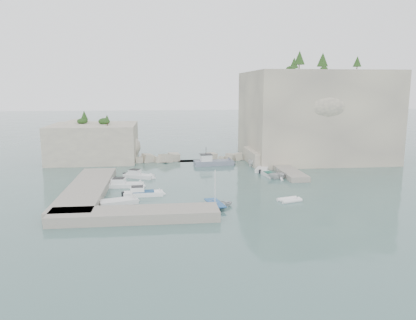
{
  "coord_description": "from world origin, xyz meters",
  "views": [
    {
      "loc": [
        -6.97,
        -54.77,
        13.99
      ],
      "look_at": [
        0.0,
        6.0,
        3.0
      ],
      "focal_mm": 35.0,
      "sensor_mm": 36.0,
      "label": 1
    }
  ],
  "objects": [
    {
      "name": "quay_south",
      "position": [
        -10.0,
        -12.5,
        0.55
      ],
      "size": [
        18.0,
        4.0,
        1.1
      ],
      "primitive_type": "cube",
      "color": "#9E9689",
      "rests_on": "ground"
    },
    {
      "name": "cliff_terrace",
      "position": [
        13.0,
        18.0,
        1.25
      ],
      "size": [
        8.0,
        10.0,
        2.5
      ],
      "primitive_type": "cube",
      "color": "beige",
      "rests_on": "ground"
    },
    {
      "name": "rowboat_mast",
      "position": [
        -0.87,
        -8.85,
        2.57
      ],
      "size": [
        0.1,
        0.1,
        4.2
      ],
      "primitive_type": "cylinder",
      "color": "white",
      "rests_on": "rowboat"
    },
    {
      "name": "tender_east_d",
      "position": [
        10.29,
        14.92,
        0.0
      ],
      "size": [
        4.31,
        2.37,
        1.57
      ],
      "primitive_type": "imported",
      "rotation": [
        0.0,
        0.0,
        1.36
      ],
      "color": "white",
      "rests_on": "ground"
    },
    {
      "name": "breakwater",
      "position": [
        -1.0,
        22.0,
        0.7
      ],
      "size": [
        28.0,
        3.0,
        1.4
      ],
      "primitive_type": "cube",
      "color": "beige",
      "rests_on": "ground"
    },
    {
      "name": "work_boat",
      "position": [
        2.32,
        17.24,
        0.0
      ],
      "size": [
        7.98,
        2.99,
        2.2
      ],
      "primitive_type": null,
      "rotation": [
        0.0,
        0.0,
        0.09
      ],
      "color": "slate",
      "rests_on": "ground"
    },
    {
      "name": "tender_east_c",
      "position": [
        10.04,
        11.65,
        0.0
      ],
      "size": [
        3.88,
        5.96,
        0.7
      ],
      "primitive_type": null,
      "rotation": [
        0.0,
        0.0,
        1.18
      ],
      "color": "silver",
      "rests_on": "ground"
    },
    {
      "name": "cliff_east",
      "position": [
        23.0,
        23.0,
        8.5
      ],
      "size": [
        26.0,
        22.0,
        17.0
      ],
      "primitive_type": "cube",
      "color": "beige",
      "rests_on": "ground"
    },
    {
      "name": "tender_east_a",
      "position": [
        10.82,
        5.1,
        0.0
      ],
      "size": [
        3.69,
        3.25,
        1.82
      ],
      "primitive_type": "imported",
      "rotation": [
        0.0,
        0.0,
        1.65
      ],
      "color": "silver",
      "rests_on": "ground"
    },
    {
      "name": "ground",
      "position": [
        0.0,
        0.0,
        0.0
      ],
      "size": [
        400.0,
        400.0,
        0.0
      ],
      "primitive_type": "plane",
      "color": "#456763",
      "rests_on": "ground"
    },
    {
      "name": "motorboat_d",
      "position": [
        -9.53,
        -2.76,
        0.0
      ],
      "size": [
        5.65,
        1.98,
        1.4
      ],
      "primitive_type": null,
      "rotation": [
        0.0,
        0.0,
        0.06
      ],
      "color": "white",
      "rests_on": "ground"
    },
    {
      "name": "inflatable_dinghy",
      "position": [
        8.66,
        -7.51,
        0.0
      ],
      "size": [
        3.32,
        2.26,
        0.44
      ],
      "primitive_type": null,
      "rotation": [
        0.0,
        0.0,
        0.29
      ],
      "color": "white",
      "rests_on": "ground"
    },
    {
      "name": "ledge_east",
      "position": [
        13.5,
        10.0,
        0.4
      ],
      "size": [
        3.0,
        16.0,
        0.8
      ],
      "primitive_type": "cube",
      "color": "#9E9689",
      "rests_on": "ground"
    },
    {
      "name": "rowboat",
      "position": [
        -0.87,
        -8.85,
        0.0
      ],
      "size": [
        5.06,
        4.02,
        0.94
      ],
      "primitive_type": "imported",
      "rotation": [
        0.0,
        0.0,
        1.75
      ],
      "color": "silver",
      "rests_on": "ground"
    },
    {
      "name": "tender_east_b",
      "position": [
        9.93,
        7.01,
        0.0
      ],
      "size": [
        1.91,
        4.21,
        0.7
      ],
      "primitive_type": null,
      "rotation": [
        0.0,
        0.0,
        1.7
      ],
      "color": "silver",
      "rests_on": "ground"
    },
    {
      "name": "motorboat_b",
      "position": [
        -12.43,
        2.39,
        0.0
      ],
      "size": [
        6.03,
        2.49,
        1.4
      ],
      "primitive_type": null,
      "rotation": [
        0.0,
        0.0,
        -0.1
      ],
      "color": "white",
      "rests_on": "ground"
    },
    {
      "name": "motorboat_e",
      "position": [
        -12.41,
        -6.23,
        0.0
      ],
      "size": [
        5.4,
        3.58,
        0.7
      ],
      "primitive_type": null,
      "rotation": [
        0.0,
        0.0,
        0.34
      ],
      "color": "silver",
      "rests_on": "ground"
    },
    {
      "name": "motorboat_a",
      "position": [
        -10.67,
        8.12,
        0.0
      ],
      "size": [
        5.56,
        3.7,
        1.4
      ],
      "primitive_type": null,
      "rotation": [
        0.0,
        0.0,
        -0.43
      ],
      "color": "silver",
      "rests_on": "ground"
    },
    {
      "name": "vegetation",
      "position": [
        17.83,
        24.4,
        17.93
      ],
      "size": [
        53.48,
        13.88,
        13.4
      ],
      "color": "#1E4219",
      "rests_on": "ground"
    },
    {
      "name": "outcrop_west",
      "position": [
        -20.0,
        25.0,
        3.5
      ],
      "size": [
        16.0,
        14.0,
        7.0
      ],
      "primitive_type": "cube",
      "color": "beige",
      "rests_on": "ground"
    },
    {
      "name": "quay_west",
      "position": [
        -17.0,
        -1.0,
        0.55
      ],
      "size": [
        5.0,
        24.0,
        1.1
      ],
      "primitive_type": "cube",
      "color": "#9E9689",
      "rests_on": "ground"
    }
  ]
}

